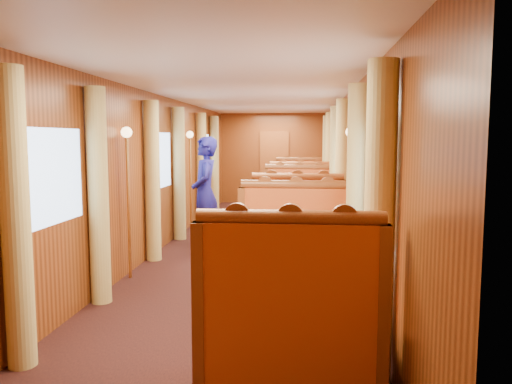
# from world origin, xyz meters

# --- Properties ---
(floor) EXTENTS (3.00, 12.00, 0.01)m
(floor) POSITION_xyz_m (0.00, 0.00, 0.00)
(floor) COLOR black
(floor) RESTS_ON ground
(ceiling) EXTENTS (3.00, 12.00, 0.01)m
(ceiling) POSITION_xyz_m (0.00, 0.00, 2.50)
(ceiling) COLOR silver
(ceiling) RESTS_ON wall_left
(wall_far) EXTENTS (3.00, 0.01, 2.50)m
(wall_far) POSITION_xyz_m (0.00, 6.00, 1.25)
(wall_far) COLOR brown
(wall_far) RESTS_ON floor
(wall_near) EXTENTS (3.00, 0.01, 2.50)m
(wall_near) POSITION_xyz_m (0.00, -6.00, 1.25)
(wall_near) COLOR brown
(wall_near) RESTS_ON floor
(wall_left) EXTENTS (0.01, 12.00, 2.50)m
(wall_left) POSITION_xyz_m (-1.50, 0.00, 1.25)
(wall_left) COLOR brown
(wall_left) RESTS_ON floor
(wall_right) EXTENTS (0.01, 12.00, 2.50)m
(wall_right) POSITION_xyz_m (1.50, 0.00, 1.25)
(wall_right) COLOR brown
(wall_right) RESTS_ON floor
(doorway_far) EXTENTS (0.80, 0.04, 2.00)m
(doorway_far) POSITION_xyz_m (0.00, 5.97, 1.00)
(doorway_far) COLOR brown
(doorway_far) RESTS_ON floor
(table_near) EXTENTS (1.05, 0.72, 0.75)m
(table_near) POSITION_xyz_m (0.75, -3.50, 0.38)
(table_near) COLOR white
(table_near) RESTS_ON floor
(banquette_near_fwd) EXTENTS (1.30, 0.55, 1.34)m
(banquette_near_fwd) POSITION_xyz_m (0.75, -4.51, 0.42)
(banquette_near_fwd) COLOR #AE2C13
(banquette_near_fwd) RESTS_ON floor
(banquette_near_aft) EXTENTS (1.30, 0.55, 1.34)m
(banquette_near_aft) POSITION_xyz_m (0.75, -2.49, 0.42)
(banquette_near_aft) COLOR #AE2C13
(banquette_near_aft) RESTS_ON floor
(table_mid) EXTENTS (1.05, 0.72, 0.75)m
(table_mid) POSITION_xyz_m (0.75, 0.00, 0.38)
(table_mid) COLOR white
(table_mid) RESTS_ON floor
(banquette_mid_fwd) EXTENTS (1.30, 0.55, 1.34)m
(banquette_mid_fwd) POSITION_xyz_m (0.75, -1.01, 0.42)
(banquette_mid_fwd) COLOR #AE2C13
(banquette_mid_fwd) RESTS_ON floor
(banquette_mid_aft) EXTENTS (1.30, 0.55, 1.34)m
(banquette_mid_aft) POSITION_xyz_m (0.75, 1.01, 0.42)
(banquette_mid_aft) COLOR #AE2C13
(banquette_mid_aft) RESTS_ON floor
(table_far) EXTENTS (1.05, 0.72, 0.75)m
(table_far) POSITION_xyz_m (0.75, 3.50, 0.38)
(table_far) COLOR white
(table_far) RESTS_ON floor
(banquette_far_fwd) EXTENTS (1.30, 0.55, 1.34)m
(banquette_far_fwd) POSITION_xyz_m (0.75, 2.49, 0.42)
(banquette_far_fwd) COLOR #AE2C13
(banquette_far_fwd) RESTS_ON floor
(banquette_far_aft) EXTENTS (1.30, 0.55, 1.34)m
(banquette_far_aft) POSITION_xyz_m (0.75, 4.51, 0.42)
(banquette_far_aft) COLOR #AE2C13
(banquette_far_aft) RESTS_ON floor
(tea_tray) EXTENTS (0.36, 0.28, 0.01)m
(tea_tray) POSITION_xyz_m (0.68, -3.55, 0.76)
(tea_tray) COLOR silver
(tea_tray) RESTS_ON table_near
(teapot_left) EXTENTS (0.17, 0.13, 0.12)m
(teapot_left) POSITION_xyz_m (0.54, -3.58, 0.81)
(teapot_left) COLOR silver
(teapot_left) RESTS_ON tea_tray
(teapot_right) EXTENTS (0.18, 0.16, 0.12)m
(teapot_right) POSITION_xyz_m (0.77, -3.65, 0.81)
(teapot_right) COLOR silver
(teapot_right) RESTS_ON tea_tray
(teapot_back) EXTENTS (0.19, 0.16, 0.14)m
(teapot_back) POSITION_xyz_m (0.66, -3.42, 0.82)
(teapot_back) COLOR silver
(teapot_back) RESTS_ON tea_tray
(fruit_plate) EXTENTS (0.23, 0.23, 0.05)m
(fruit_plate) POSITION_xyz_m (1.06, -3.65, 0.77)
(fruit_plate) COLOR white
(fruit_plate) RESTS_ON table_near
(cup_inboard) EXTENTS (0.08, 0.08, 0.26)m
(cup_inboard) POSITION_xyz_m (0.39, -3.38, 0.86)
(cup_inboard) COLOR white
(cup_inboard) RESTS_ON table_near
(cup_outboard) EXTENTS (0.08, 0.08, 0.26)m
(cup_outboard) POSITION_xyz_m (0.42, -3.27, 0.86)
(cup_outboard) COLOR white
(cup_outboard) RESTS_ON table_near
(rose_vase_mid) EXTENTS (0.06, 0.06, 0.36)m
(rose_vase_mid) POSITION_xyz_m (0.75, 0.01, 0.93)
(rose_vase_mid) COLOR silver
(rose_vase_mid) RESTS_ON table_mid
(rose_vase_far) EXTENTS (0.06, 0.06, 0.36)m
(rose_vase_far) POSITION_xyz_m (0.75, 3.52, 0.93)
(rose_vase_far) COLOR silver
(rose_vase_far) RESTS_ON table_far
(window_left_near) EXTENTS (0.01, 1.20, 0.90)m
(window_left_near) POSITION_xyz_m (-1.49, -3.50, 1.45)
(window_left_near) COLOR #8CADD8
(window_left_near) RESTS_ON wall_left
(curtain_left_near_a) EXTENTS (0.22, 0.22, 2.35)m
(curtain_left_near_a) POSITION_xyz_m (-1.38, -4.28, 1.18)
(curtain_left_near_a) COLOR #D0BE6A
(curtain_left_near_a) RESTS_ON floor
(curtain_left_near_b) EXTENTS (0.22, 0.22, 2.35)m
(curtain_left_near_b) POSITION_xyz_m (-1.38, -2.72, 1.18)
(curtain_left_near_b) COLOR #D0BE6A
(curtain_left_near_b) RESTS_ON floor
(window_right_near) EXTENTS (0.01, 1.20, 0.90)m
(window_right_near) POSITION_xyz_m (1.49, -3.50, 1.45)
(window_right_near) COLOR #8CADD8
(window_right_near) RESTS_ON wall_right
(curtain_right_near_a) EXTENTS (0.22, 0.22, 2.35)m
(curtain_right_near_a) POSITION_xyz_m (1.38, -4.28, 1.18)
(curtain_right_near_a) COLOR #D0BE6A
(curtain_right_near_a) RESTS_ON floor
(curtain_right_near_b) EXTENTS (0.22, 0.22, 2.35)m
(curtain_right_near_b) POSITION_xyz_m (1.38, -2.72, 1.18)
(curtain_right_near_b) COLOR #D0BE6A
(curtain_right_near_b) RESTS_ON floor
(window_left_mid) EXTENTS (0.01, 1.20, 0.90)m
(window_left_mid) POSITION_xyz_m (-1.49, 0.00, 1.45)
(window_left_mid) COLOR #8CADD8
(window_left_mid) RESTS_ON wall_left
(curtain_left_mid_a) EXTENTS (0.22, 0.22, 2.35)m
(curtain_left_mid_a) POSITION_xyz_m (-1.38, -0.78, 1.18)
(curtain_left_mid_a) COLOR #D0BE6A
(curtain_left_mid_a) RESTS_ON floor
(curtain_left_mid_b) EXTENTS (0.22, 0.22, 2.35)m
(curtain_left_mid_b) POSITION_xyz_m (-1.38, 0.78, 1.18)
(curtain_left_mid_b) COLOR #D0BE6A
(curtain_left_mid_b) RESTS_ON floor
(window_right_mid) EXTENTS (0.01, 1.20, 0.90)m
(window_right_mid) POSITION_xyz_m (1.49, 0.00, 1.45)
(window_right_mid) COLOR #8CADD8
(window_right_mid) RESTS_ON wall_right
(curtain_right_mid_a) EXTENTS (0.22, 0.22, 2.35)m
(curtain_right_mid_a) POSITION_xyz_m (1.38, -0.78, 1.18)
(curtain_right_mid_a) COLOR #D0BE6A
(curtain_right_mid_a) RESTS_ON floor
(curtain_right_mid_b) EXTENTS (0.22, 0.22, 2.35)m
(curtain_right_mid_b) POSITION_xyz_m (1.38, 0.78, 1.18)
(curtain_right_mid_b) COLOR #D0BE6A
(curtain_right_mid_b) RESTS_ON floor
(window_left_far) EXTENTS (0.01, 1.20, 0.90)m
(window_left_far) POSITION_xyz_m (-1.49, 3.50, 1.45)
(window_left_far) COLOR #8CADD8
(window_left_far) RESTS_ON wall_left
(curtain_left_far_a) EXTENTS (0.22, 0.22, 2.35)m
(curtain_left_far_a) POSITION_xyz_m (-1.38, 2.72, 1.18)
(curtain_left_far_a) COLOR #D0BE6A
(curtain_left_far_a) RESTS_ON floor
(curtain_left_far_b) EXTENTS (0.22, 0.22, 2.35)m
(curtain_left_far_b) POSITION_xyz_m (-1.38, 4.28, 1.18)
(curtain_left_far_b) COLOR #D0BE6A
(curtain_left_far_b) RESTS_ON floor
(window_right_far) EXTENTS (0.01, 1.20, 0.90)m
(window_right_far) POSITION_xyz_m (1.49, 3.50, 1.45)
(window_right_far) COLOR #8CADD8
(window_right_far) RESTS_ON wall_right
(curtain_right_far_a) EXTENTS (0.22, 0.22, 2.35)m
(curtain_right_far_a) POSITION_xyz_m (1.38, 2.72, 1.18)
(curtain_right_far_a) COLOR #D0BE6A
(curtain_right_far_a) RESTS_ON floor
(curtain_right_far_b) EXTENTS (0.22, 0.22, 2.35)m
(curtain_right_far_b) POSITION_xyz_m (1.38, 4.28, 1.18)
(curtain_right_far_b) COLOR #D0BE6A
(curtain_right_far_b) RESTS_ON floor
(sconce_left_fore) EXTENTS (0.14, 0.14, 1.95)m
(sconce_left_fore) POSITION_xyz_m (-1.40, -1.75, 1.38)
(sconce_left_fore) COLOR #BF8C3F
(sconce_left_fore) RESTS_ON floor
(sconce_right_fore) EXTENTS (0.14, 0.14, 1.95)m
(sconce_right_fore) POSITION_xyz_m (1.40, -1.75, 1.38)
(sconce_right_fore) COLOR #BF8C3F
(sconce_right_fore) RESTS_ON floor
(sconce_left_aft) EXTENTS (0.14, 0.14, 1.95)m
(sconce_left_aft) POSITION_xyz_m (-1.40, 1.75, 1.38)
(sconce_left_aft) COLOR #BF8C3F
(sconce_left_aft) RESTS_ON floor
(sconce_right_aft) EXTENTS (0.14, 0.14, 1.95)m
(sconce_right_aft) POSITION_xyz_m (1.40, 1.75, 1.38)
(sconce_right_aft) COLOR #BF8C3F
(sconce_right_aft) RESTS_ON floor
(steward) EXTENTS (0.59, 0.76, 1.83)m
(steward) POSITION_xyz_m (-0.77, 0.05, 0.92)
(steward) COLOR navy
(steward) RESTS_ON floor
(passenger) EXTENTS (0.40, 0.44, 0.76)m
(passenger) POSITION_xyz_m (0.75, 0.77, 0.74)
(passenger) COLOR beige
(passenger) RESTS_ON banquette_mid_aft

